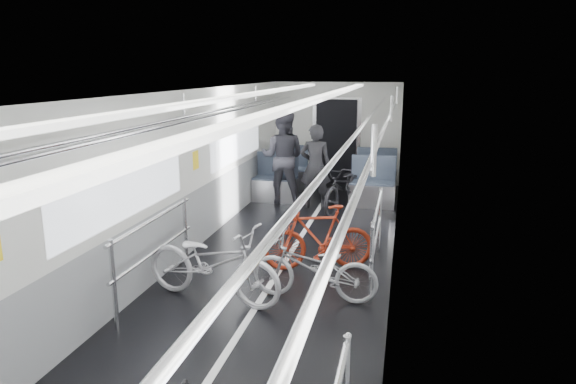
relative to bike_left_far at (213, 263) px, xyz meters
name	(u,v)px	position (x,y,z in m)	size (l,w,h in m)	color
car_shell	(288,182)	(0.55, 1.57, 0.66)	(3.02, 14.01, 2.41)	black
bike_left_far	(213,263)	(0.00, 0.00, 0.00)	(0.62, 1.79, 0.94)	#B5B4B9
bike_right_mid	(314,268)	(1.16, 0.27, -0.07)	(0.53, 1.51, 0.79)	#9C9DA1
bike_right_far	(319,238)	(1.06, 1.23, -0.02)	(0.43, 1.51, 0.91)	maroon
bike_aisle	(344,187)	(1.03, 4.34, -0.01)	(0.62, 1.77, 0.93)	black
person_standing	(315,166)	(0.45, 4.44, 0.36)	(0.61, 0.40, 1.66)	black
person_seated	(283,157)	(-0.27, 4.72, 0.47)	(0.92, 0.71, 1.89)	#2D2C34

